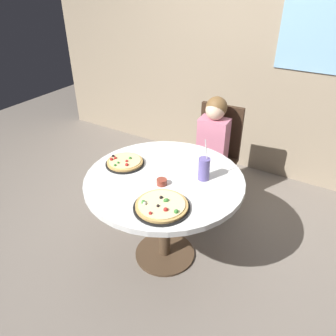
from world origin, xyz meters
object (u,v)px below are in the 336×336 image
pizza_veggie (125,162)px  pizza_cheese (162,206)px  dining_table (164,190)px  diner_child (209,163)px  sauce_bowl (162,182)px  chair_wooden (216,150)px  soda_cup (204,169)px

pizza_veggie → pizza_cheese: 0.59m
dining_table → diner_child: diner_child is taller
pizza_cheese → sauce_bowl: (-0.14, 0.22, 0.00)m
dining_table → diner_child: size_ratio=1.04×
sauce_bowl → chair_wooden: bearing=92.1°
diner_child → soda_cup: 0.76m
soda_cup → sauce_bowl: soda_cup is taller
pizza_cheese → sauce_bowl: pizza_cheese is taller
dining_table → pizza_veggie: (-0.35, -0.00, 0.13)m
pizza_cheese → soda_cup: soda_cup is taller
chair_wooden → sauce_bowl: chair_wooden is taller
sauce_bowl → soda_cup: bearing=45.0°
diner_child → pizza_cheese: (0.16, -1.06, 0.28)m
pizza_cheese → dining_table: bearing=119.2°
diner_child → sauce_bowl: 0.89m
diner_child → sauce_bowl: (0.03, -0.84, 0.29)m
chair_wooden → diner_child: size_ratio=0.88×
diner_child → chair_wooden: bearing=93.5°
dining_table → diner_child: (0.00, 0.76, -0.16)m
dining_table → soda_cup: soda_cup is taller
soda_cup → dining_table: bearing=-152.6°
pizza_cheese → diner_child: bearing=98.8°
pizza_veggie → pizza_cheese: pizza_cheese is taller
dining_table → sauce_bowl: bearing=-69.1°
soda_cup → pizza_cheese: bearing=-99.8°
chair_wooden → pizza_cheese: 1.27m
soda_cup → sauce_bowl: bearing=-135.0°
pizza_veggie → diner_child: bearing=65.1°
pizza_veggie → dining_table: bearing=0.2°
dining_table → pizza_veggie: 0.37m
soda_cup → sauce_bowl: size_ratio=4.39×
chair_wooden → dining_table: bearing=-89.6°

